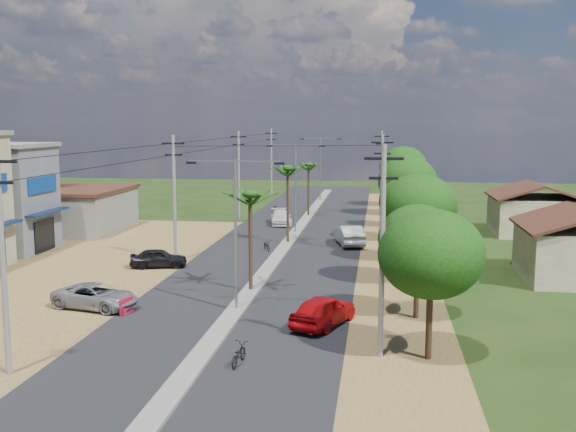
{
  "coord_description": "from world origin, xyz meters",
  "views": [
    {
      "loc": [
        7.33,
        -33.7,
        9.87
      ],
      "look_at": [
        0.69,
        15.04,
        3.0
      ],
      "focal_mm": 42.0,
      "sensor_mm": 36.0,
      "label": 1
    }
  ],
  "objects_px": {
    "car_red_near": "(323,311)",
    "car_silver_mid": "(349,236)",
    "car_white_far": "(281,218)",
    "car_parked_silver": "(96,297)",
    "roadside_sign": "(126,306)",
    "car_parked_dark": "(159,259)",
    "moto_rider_east": "(238,355)"
  },
  "relations": [
    {
      "from": "car_parked_dark",
      "to": "car_parked_silver",
      "type": "bearing_deg",
      "value": 165.7
    },
    {
      "from": "car_white_far",
      "to": "moto_rider_east",
      "type": "distance_m",
      "value": 38.16
    },
    {
      "from": "car_white_far",
      "to": "moto_rider_east",
      "type": "xyz_separation_m",
      "value": [
        3.85,
        -37.96,
        -0.24
      ]
    },
    {
      "from": "car_white_far",
      "to": "car_parked_silver",
      "type": "xyz_separation_m",
      "value": [
        -5.4,
        -30.74,
        -0.03
      ]
    },
    {
      "from": "car_white_far",
      "to": "car_parked_silver",
      "type": "relative_size",
      "value": 1.0
    },
    {
      "from": "car_parked_dark",
      "to": "car_white_far",
      "type": "bearing_deg",
      "value": -29.1
    },
    {
      "from": "car_silver_mid",
      "to": "moto_rider_east",
      "type": "height_order",
      "value": "car_silver_mid"
    },
    {
      "from": "car_red_near",
      "to": "car_parked_dark",
      "type": "height_order",
      "value": "car_red_near"
    },
    {
      "from": "car_silver_mid",
      "to": "car_white_far",
      "type": "height_order",
      "value": "car_silver_mid"
    },
    {
      "from": "car_red_near",
      "to": "moto_rider_east",
      "type": "bearing_deg",
      "value": 85.19
    },
    {
      "from": "car_red_near",
      "to": "car_parked_dark",
      "type": "distance_m",
      "value": 16.94
    },
    {
      "from": "car_silver_mid",
      "to": "car_white_far",
      "type": "xyz_separation_m",
      "value": [
        -7.1,
        10.28,
        -0.14
      ]
    },
    {
      "from": "car_silver_mid",
      "to": "moto_rider_east",
      "type": "relative_size",
      "value": 2.98
    },
    {
      "from": "car_parked_silver",
      "to": "moto_rider_east",
      "type": "distance_m",
      "value": 11.75
    },
    {
      "from": "car_red_near",
      "to": "roadside_sign",
      "type": "distance_m",
      "value": 10.27
    },
    {
      "from": "car_red_near",
      "to": "car_silver_mid",
      "type": "height_order",
      "value": "car_silver_mid"
    },
    {
      "from": "car_red_near",
      "to": "car_silver_mid",
      "type": "distance_m",
      "value": 21.89
    },
    {
      "from": "moto_rider_east",
      "to": "roadside_sign",
      "type": "height_order",
      "value": "roadside_sign"
    },
    {
      "from": "car_parked_silver",
      "to": "roadside_sign",
      "type": "distance_m",
      "value": 2.17
    },
    {
      "from": "car_white_far",
      "to": "roadside_sign",
      "type": "bearing_deg",
      "value": -108.08
    },
    {
      "from": "car_silver_mid",
      "to": "car_parked_silver",
      "type": "bearing_deg",
      "value": 44.73
    },
    {
      "from": "car_white_far",
      "to": "car_parked_dark",
      "type": "height_order",
      "value": "car_white_far"
    },
    {
      "from": "car_parked_dark",
      "to": "roadside_sign",
      "type": "height_order",
      "value": "car_parked_dark"
    },
    {
      "from": "car_red_near",
      "to": "roadside_sign",
      "type": "relative_size",
      "value": 4.23
    },
    {
      "from": "car_parked_silver",
      "to": "car_white_far",
      "type": "bearing_deg",
      "value": 3.41
    },
    {
      "from": "car_white_far",
      "to": "car_parked_silver",
      "type": "bearing_deg",
      "value": -111.9
    },
    {
      "from": "car_silver_mid",
      "to": "car_parked_silver",
      "type": "relative_size",
      "value": 1.06
    },
    {
      "from": "car_white_far",
      "to": "car_parked_silver",
      "type": "distance_m",
      "value": 31.21
    },
    {
      "from": "car_silver_mid",
      "to": "car_red_near",
      "type": "bearing_deg",
      "value": 75.48
    },
    {
      "from": "car_silver_mid",
      "to": "roadside_sign",
      "type": "relative_size",
      "value": 4.74
    },
    {
      "from": "car_silver_mid",
      "to": "roadside_sign",
      "type": "height_order",
      "value": "car_silver_mid"
    },
    {
      "from": "moto_rider_east",
      "to": "car_red_near",
      "type": "bearing_deg",
      "value": -111.27
    }
  ]
}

